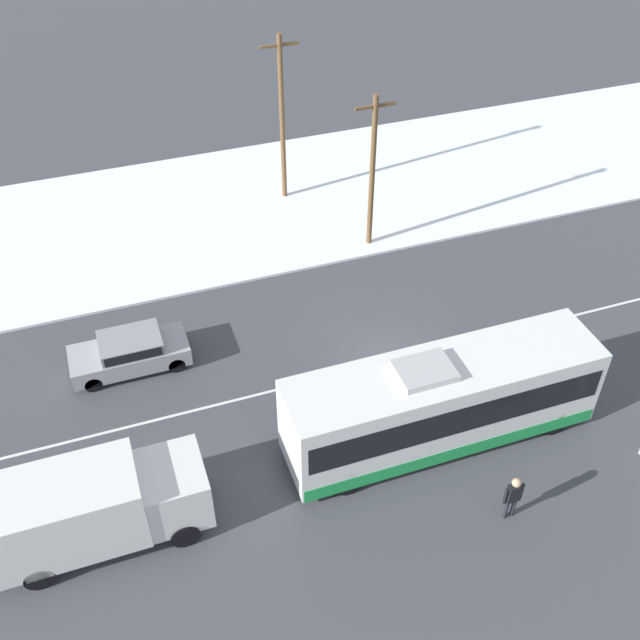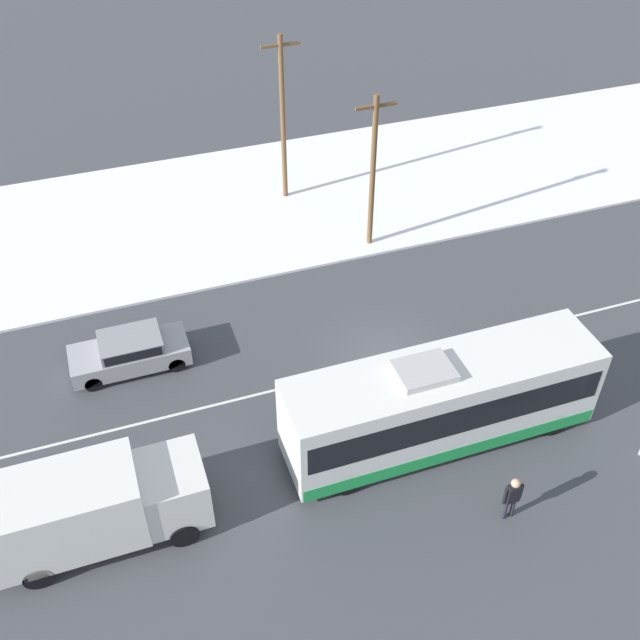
# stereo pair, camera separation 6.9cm
# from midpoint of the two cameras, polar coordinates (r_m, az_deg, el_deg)

# --- Properties ---
(ground_plane) EXTENTS (120.00, 120.00, 0.00)m
(ground_plane) POSITION_cam_midpoint_polar(r_m,az_deg,el_deg) (28.73, 5.22, -3.18)
(ground_plane) COLOR #424449
(snow_lot) EXTENTS (80.00, 11.73, 0.12)m
(snow_lot) POSITION_cam_midpoint_polar(r_m,az_deg,el_deg) (37.97, -2.32, 9.27)
(snow_lot) COLOR white
(snow_lot) RESTS_ON ground_plane
(lane_marking_center) EXTENTS (60.00, 0.12, 0.00)m
(lane_marking_center) POSITION_cam_midpoint_polar(r_m,az_deg,el_deg) (28.73, 5.22, -3.18)
(lane_marking_center) COLOR silver
(lane_marking_center) RESTS_ON ground_plane
(city_bus) EXTENTS (10.56, 2.57, 3.55)m
(city_bus) POSITION_cam_midpoint_polar(r_m,az_deg,el_deg) (25.09, 9.18, -6.18)
(city_bus) COLOR white
(city_bus) RESTS_ON ground_plane
(box_truck) EXTENTS (6.53, 2.30, 2.85)m
(box_truck) POSITION_cam_midpoint_polar(r_m,az_deg,el_deg) (23.32, -17.28, -13.51)
(box_truck) COLOR silver
(box_truck) RESTS_ON ground_plane
(sedan_car) EXTENTS (4.36, 1.80, 1.42)m
(sedan_car) POSITION_cam_midpoint_polar(r_m,az_deg,el_deg) (28.79, -14.34, -2.31)
(sedan_car) COLOR #9E9EA3
(sedan_car) RESTS_ON ground_plane
(pedestrian_at_stop) EXTENTS (0.65, 0.29, 1.82)m
(pedestrian_at_stop) POSITION_cam_midpoint_polar(r_m,az_deg,el_deg) (23.91, 14.44, -12.72)
(pedestrian_at_stop) COLOR #23232D
(pedestrian_at_stop) RESTS_ON ground_plane
(utility_pole_roadside) EXTENTS (1.80, 0.24, 7.25)m
(utility_pole_roadside) POSITION_cam_midpoint_polar(r_m,az_deg,el_deg) (32.72, 3.95, 11.26)
(utility_pole_roadside) COLOR brown
(utility_pole_roadside) RESTS_ON ground_plane
(utility_pole_snowlot) EXTENTS (1.80, 0.24, 8.18)m
(utility_pole_snowlot) POSITION_cam_midpoint_polar(r_m,az_deg,el_deg) (36.12, -2.96, 15.12)
(utility_pole_snowlot) COLOR brown
(utility_pole_snowlot) RESTS_ON ground_plane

